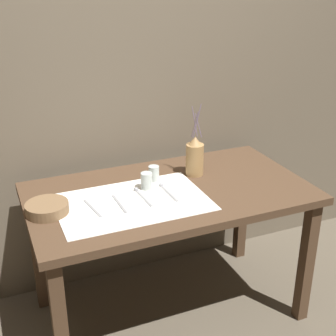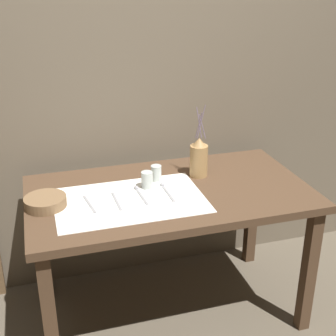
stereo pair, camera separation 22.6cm
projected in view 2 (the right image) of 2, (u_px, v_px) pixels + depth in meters
ground_plane at (169, 310)px, 2.61m from camera, size 12.00×12.00×0.00m
stone_wall_back at (144, 77)px, 2.57m from camera, size 7.00×0.06×2.40m
wooden_table at (169, 206)px, 2.35m from camera, size 1.39×0.77×0.74m
linen_cloth at (130, 200)px, 2.21m from camera, size 0.70×0.45×0.00m
pitcher_with_flowers at (199, 158)px, 2.43m from camera, size 0.09×0.09×0.39m
wooden_bowl at (45, 202)px, 2.14m from camera, size 0.19×0.19×0.05m
glass_tumbler_near at (147, 180)px, 2.31m from camera, size 0.06×0.06×0.09m
glass_tumbler_far at (156, 173)px, 2.40m from camera, size 0.05×0.05×0.08m
fork_inner at (90, 204)px, 2.17m from camera, size 0.04×0.19×0.00m
fork_outer at (117, 201)px, 2.19m from camera, size 0.02×0.19×0.00m
spoon_outer at (138, 191)px, 2.28m from camera, size 0.03×0.20×0.02m
spoon_inner at (164, 188)px, 2.32m from camera, size 0.02×0.20×0.02m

